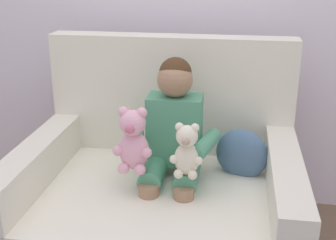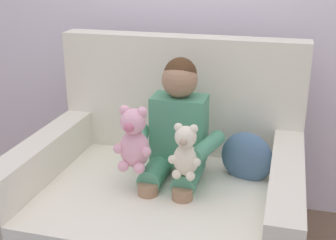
% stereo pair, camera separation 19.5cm
% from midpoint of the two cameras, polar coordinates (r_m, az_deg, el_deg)
% --- Properties ---
extents(armchair, '(1.29, 1.02, 1.07)m').
position_cam_midpoint_polar(armchair, '(2.25, -3.54, -10.29)').
color(armchair, silver).
rests_on(armchair, ground).
extents(seated_child, '(0.45, 0.39, 0.82)m').
position_cam_midpoint_polar(seated_child, '(2.13, -2.01, -2.24)').
color(seated_child, '#4C9370').
rests_on(seated_child, armchair).
extents(plush_pink, '(0.18, 0.14, 0.30)m').
position_cam_midpoint_polar(plush_pink, '(2.00, -7.22, -2.77)').
color(plush_pink, '#EAA8BC').
rests_on(plush_pink, armchair).
extents(plush_cream, '(0.15, 0.12, 0.24)m').
position_cam_midpoint_polar(plush_cream, '(1.95, -0.46, -4.07)').
color(plush_cream, silver).
rests_on(plush_cream, armchair).
extents(throw_pillow, '(0.28, 0.18, 0.26)m').
position_cam_midpoint_polar(throw_pillow, '(2.23, 6.90, -4.39)').
color(throw_pillow, slate).
rests_on(throw_pillow, armchair).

